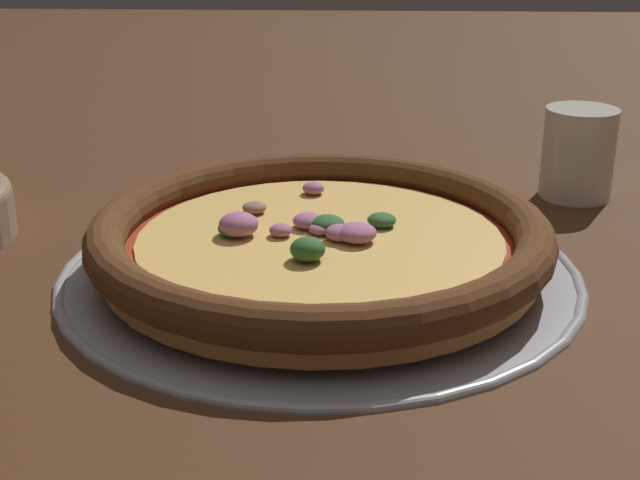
% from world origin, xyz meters
% --- Properties ---
extents(ground_plane, '(3.00, 3.00, 0.00)m').
position_xyz_m(ground_plane, '(0.00, 0.00, 0.00)').
color(ground_plane, '#4C2D19').
extents(pizza_tray, '(0.38, 0.38, 0.01)m').
position_xyz_m(pizza_tray, '(0.00, 0.00, 0.00)').
color(pizza_tray, '#9E9EA3').
rests_on(pizza_tray, ground_plane).
extents(pizza, '(0.33, 0.33, 0.04)m').
position_xyz_m(pizza, '(0.00, -0.00, 0.03)').
color(pizza, '#BC7F42').
rests_on(pizza, pizza_tray).
extents(drinking_cup, '(0.06, 0.06, 0.08)m').
position_xyz_m(drinking_cup, '(-0.22, -0.18, 0.04)').
color(drinking_cup, silver).
rests_on(drinking_cup, ground_plane).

